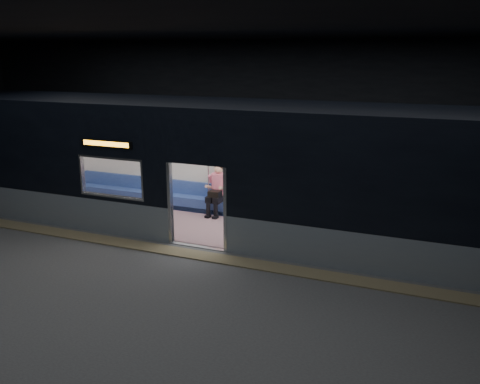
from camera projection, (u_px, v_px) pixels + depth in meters
The scene contains 7 objects.
station_floor at pixel (177, 263), 11.38m from camera, with size 24.00×14.00×0.01m, color #47494C.
station_envelope at pixel (171, 98), 10.42m from camera, with size 24.00×14.00×5.00m.
tactile_strip at pixel (189, 254), 11.87m from camera, with size 22.80×0.50×0.03m, color #8C7F59.
metro_car at pixel (223, 161), 13.17m from camera, with size 18.00×3.04×3.35m.
passenger at pixel (218, 187), 14.55m from camera, with size 0.44×0.76×1.47m.
handbag at pixel (215, 194), 14.36m from camera, with size 0.33×0.28×0.17m, color black.
transit_map at pixel (402, 179), 12.83m from camera, with size 1.02×0.03×0.66m, color white.
Camera 1 is at (5.31, -9.24, 4.53)m, focal length 38.00 mm.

